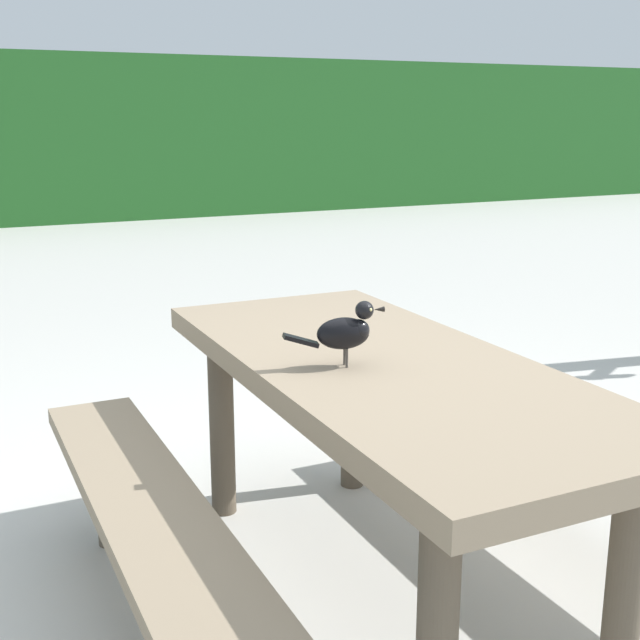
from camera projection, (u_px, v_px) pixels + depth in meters
ground_plane at (338, 559)px, 2.74m from camera, size 60.00×60.00×0.00m
hedge_wall at (5, 138)px, 11.44m from camera, size 28.00×2.15×2.20m
picnic_table_foreground at (384, 420)px, 2.44m from camera, size 1.68×1.80×0.74m
bird_grackle at (347, 331)px, 2.31m from camera, size 0.28×0.11×0.18m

